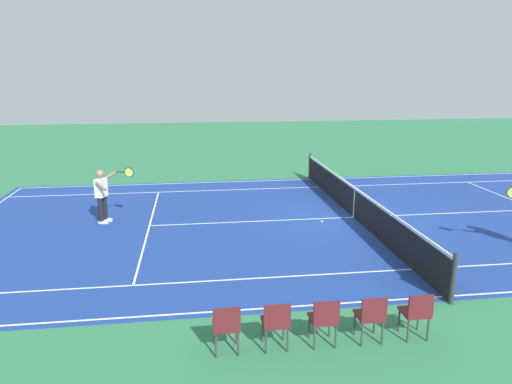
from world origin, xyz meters
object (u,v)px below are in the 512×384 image
Objects in this scene: tennis_player_near at (103,193)px; spectator_chair_4 at (226,325)px; spectator_chair_2 at (324,318)px; spectator_chair_3 at (276,321)px; tennis_net at (355,202)px; spectator_chair_0 at (417,312)px; tennis_ball at (322,222)px; spectator_chair_1 at (371,315)px.

tennis_player_near reaches higher than spectator_chair_4.
spectator_chair_2 is 1.00× the size of spectator_chair_3.
spectator_chair_2 is at bearing 66.96° from tennis_net.
tennis_player_near is 8.13m from spectator_chair_4.
spectator_chair_3 is at bearing 180.00° from spectator_chair_4.
spectator_chair_0 and spectator_chair_3 have the same top height.
tennis_ball is (-6.63, 0.94, -0.90)m from tennis_player_near.
tennis_net is 7.86m from spectator_chair_3.
spectator_chair_3 is (1.63, 0.00, 0.00)m from spectator_chair_1.
tennis_player_near is 8.48m from spectator_chair_3.
tennis_net reaches higher than tennis_ball.
tennis_ball is 6.76m from spectator_chair_2.
spectator_chair_1 is (-5.67, 7.45, -0.41)m from tennis_player_near.
spectator_chair_2 is 0.82m from spectator_chair_3.
spectator_chair_0 is 3.26m from spectator_chair_4.
tennis_player_near is at bearing -61.52° from spectator_chair_3.
spectator_chair_2 is at bearing 0.00° from spectator_chair_0.
spectator_chair_3 is at bearing 68.29° from tennis_ball.
tennis_ball is at bearing -111.71° from spectator_chair_3.
tennis_player_near is 9.37m from spectator_chair_1.
spectator_chair_2 and spectator_chair_3 have the same top height.
spectator_chair_4 is (1.63, 0.00, 0.00)m from spectator_chair_2.
spectator_chair_1 is 0.82m from spectator_chair_2.
spectator_chair_1 is at bearing 81.62° from tennis_ball.
tennis_net reaches higher than spectator_chair_1.
spectator_chair_3 and spectator_chair_4 have the same top height.
spectator_chair_0 is at bearing 79.31° from tennis_net.
tennis_ball is at bearing 171.94° from tennis_player_near.
spectator_chair_1 and spectator_chair_3 have the same top height.
spectator_chair_0 is 1.00× the size of spectator_chair_4.
spectator_chair_3 reaches higher than tennis_ball.
spectator_chair_0 and spectator_chair_1 have the same top height.
spectator_chair_1 is (0.96, 6.51, 0.49)m from tennis_ball.
spectator_chair_3 is at bearing 118.48° from tennis_player_near.
tennis_ball is 0.08× the size of spectator_chair_0.
spectator_chair_1 is 1.00× the size of spectator_chair_3.
spectator_chair_0 and spectator_chair_4 have the same top height.
spectator_chair_3 is at bearing 0.00° from spectator_chair_0.
tennis_ball is at bearing -91.26° from spectator_chair_0.
spectator_chair_4 is (2.45, 0.00, 0.00)m from spectator_chair_1.
tennis_ball is at bearing -117.64° from spectator_chair_4.
spectator_chair_3 is 1.00× the size of spectator_chair_4.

